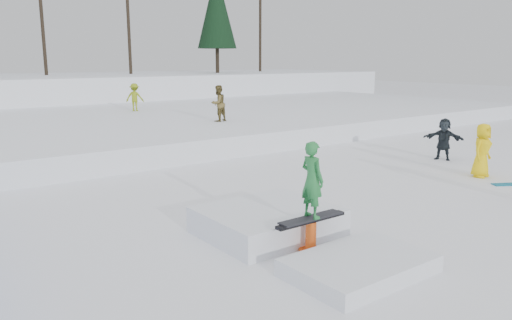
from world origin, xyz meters
TOP-DOWN VIEW (x-y plane):
  - ground at (0.00, 0.00)m, footprint 120.00×120.00m
  - snow_berm at (0.00, 30.00)m, footprint 60.00×14.00m
  - snow_midrise at (0.00, 16.00)m, footprint 50.00×18.00m
  - treeline at (6.18, 28.28)m, footprint 40.24×4.22m
  - walker_olive at (5.26, 11.16)m, footprint 0.91×0.78m
  - walker_ygreen at (4.14, 17.67)m, footprint 1.09×1.02m
  - spectator_yellow at (7.71, 0.13)m, footprint 0.86×0.61m
  - spectator_dark at (9.15, 2.35)m, footprint 0.94×1.45m
  - jib_rail_feature at (-0.65, -0.66)m, footprint 2.60×4.40m

SIDE VIEW (x-z plane):
  - ground at x=0.00m, z-range 0.00..0.00m
  - jib_rail_feature at x=-0.65m, z-range -0.75..1.36m
  - snow_midrise at x=0.00m, z-range 0.00..0.80m
  - spectator_dark at x=9.15m, z-range 0.00..1.49m
  - spectator_yellow at x=7.71m, z-range 0.00..1.65m
  - snow_berm at x=0.00m, z-range 0.00..2.40m
  - walker_ygreen at x=4.14m, z-range 0.80..2.28m
  - walker_olive at x=5.26m, z-range 0.80..2.41m
  - treeline at x=6.18m, z-range 2.20..12.70m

